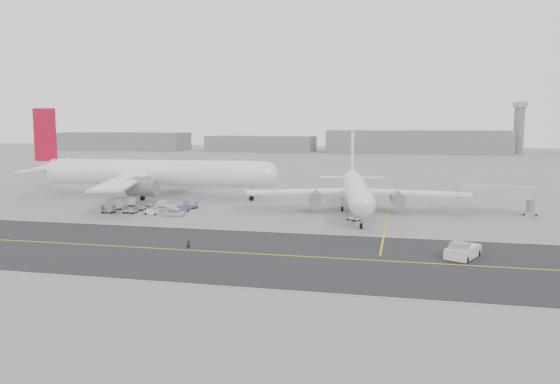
% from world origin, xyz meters
% --- Properties ---
extents(ground, '(700.00, 700.00, 0.00)m').
position_xyz_m(ground, '(0.00, 0.00, 0.00)').
color(ground, gray).
rests_on(ground, ground).
extents(taxiway, '(220.00, 59.00, 0.03)m').
position_xyz_m(taxiway, '(5.02, -17.98, 0.01)').
color(taxiway, '#2A2A2C').
rests_on(taxiway, ground).
extents(horizon_buildings, '(520.00, 28.00, 28.00)m').
position_xyz_m(horizon_buildings, '(30.00, 260.00, 0.00)').
color(horizon_buildings, slate).
rests_on(horizon_buildings, ground).
extents(control_tower, '(7.00, 7.00, 31.25)m').
position_xyz_m(control_tower, '(100.00, 265.00, 16.25)').
color(control_tower, slate).
rests_on(control_tower, ground).
extents(airliner_a, '(64.18, 63.34, 22.12)m').
position_xyz_m(airliner_a, '(-27.82, 31.92, 6.37)').
color(airliner_a, white).
rests_on(airliner_a, ground).
extents(airliner_b, '(46.54, 47.34, 16.38)m').
position_xyz_m(airliner_b, '(23.26, 22.90, 4.73)').
color(airliner_b, white).
rests_on(airliner_b, ground).
extents(pushback_tug, '(5.40, 8.27, 2.39)m').
position_xyz_m(pushback_tug, '(41.04, -14.10, 0.98)').
color(pushback_tug, beige).
rests_on(pushback_tug, ground).
extents(jet_bridge, '(15.87, 5.51, 5.92)m').
position_xyz_m(jet_bridge, '(51.34, 26.97, 4.13)').
color(jet_bridge, gray).
rests_on(jet_bridge, ground).
extents(gse_cluster, '(22.78, 17.44, 2.02)m').
position_xyz_m(gse_cluster, '(-19.12, 14.50, 0.00)').
color(gse_cluster, '#9A9A9F').
rests_on(gse_cluster, ground).
extents(stray_dolly, '(2.89, 2.91, 1.56)m').
position_xyz_m(stray_dolly, '(23.88, 11.78, 0.00)').
color(stray_dolly, silver).
rests_on(stray_dolly, ground).
extents(ground_crew_a, '(0.60, 0.42, 1.55)m').
position_xyz_m(ground_crew_a, '(2.42, -17.46, 0.78)').
color(ground_crew_a, black).
rests_on(ground_crew_a, ground).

